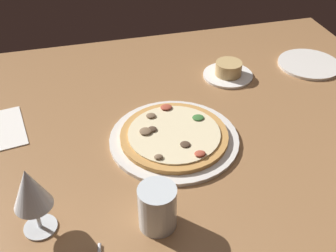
{
  "coord_description": "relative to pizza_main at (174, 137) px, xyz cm",
  "views": [
    {
      "loc": [
        -20.08,
        -82.36,
        71.16
      ],
      "look_at": [
        0.96,
        -2.41,
        7.0
      ],
      "focal_mm": 44.4,
      "sensor_mm": 36.0,
      "label": 1
    }
  ],
  "objects": [
    {
      "name": "water_glass",
      "position": [
        -10.18,
        -24.54,
        3.25
      ],
      "size": [
        7.68,
        7.68,
        9.78
      ],
      "color": "silver",
      "rests_on": "dining_table"
    },
    {
      "name": "pizza_main",
      "position": [
        0.0,
        0.0,
        0.0
      ],
      "size": [
        32.58,
        32.58,
        3.36
      ],
      "color": "silver",
      "rests_on": "dining_table"
    },
    {
      "name": "ramekin_on_saucer",
      "position": [
        24.55,
        25.86,
        0.68
      ],
      "size": [
        15.39,
        15.39,
        4.91
      ],
      "color": "white",
      "rests_on": "dining_table"
    },
    {
      "name": "dining_table",
      "position": [
        -1.9,
        4.8,
        -3.17
      ],
      "size": [
        150.0,
        110.0,
        4.0
      ],
      "primitive_type": "cube",
      "color": "#996B42",
      "rests_on": "ground"
    },
    {
      "name": "wine_glass_far",
      "position": [
        -33.12,
        -19.61,
        9.69
      ],
      "size": [
        7.47,
        7.47,
        15.87
      ],
      "color": "silver",
      "rests_on": "dining_table"
    },
    {
      "name": "side_plate",
      "position": [
        52.59,
        25.65,
        -0.72
      ],
      "size": [
        19.87,
        19.87,
        0.9
      ],
      "primitive_type": "cylinder",
      "color": "silver",
      "rests_on": "dining_table"
    }
  ]
}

